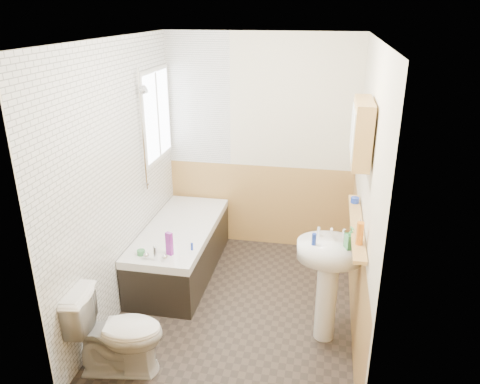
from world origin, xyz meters
name	(u,v)px	position (x,y,z in m)	size (l,w,h in m)	color
floor	(237,306)	(0.00, 0.00, 0.00)	(2.80, 2.80, 0.00)	#2B231E
ceiling	(236,39)	(0.00, 0.00, 2.50)	(2.80, 2.80, 0.00)	white
wall_back	(260,145)	(0.00, 1.41, 1.25)	(2.20, 0.02, 2.50)	#F0E5C6
wall_front	(192,270)	(0.00, -1.41, 1.25)	(2.20, 0.02, 2.50)	#F0E5C6
wall_left	(119,180)	(-1.11, 0.00, 1.25)	(0.02, 2.80, 2.50)	#F0E5C6
wall_right	(366,197)	(1.11, 0.00, 1.25)	(0.02, 2.80, 2.50)	#F0E5C6
wainscot_right	(355,273)	(1.09, 0.00, 0.50)	(0.01, 2.80, 1.00)	tan
wainscot_front	(197,365)	(0.00, -1.39, 0.50)	(2.20, 0.01, 1.00)	tan
wainscot_back	(259,205)	(0.00, 1.39, 0.50)	(2.20, 0.01, 1.00)	tan
tile_cladding_left	(121,180)	(-1.09, 0.00, 1.25)	(0.01, 2.80, 2.50)	white
tile_return_back	(198,100)	(-0.73, 1.39, 1.75)	(0.75, 0.01, 1.50)	white
window	(157,115)	(-1.06, 0.95, 1.65)	(0.03, 0.79, 0.99)	white
bathtub	(181,248)	(-0.73, 0.53, 0.29)	(0.70, 1.65, 0.69)	black
shower_riser	(143,121)	(-1.04, 0.49, 1.69)	(0.11, 0.08, 1.22)	silver
toilet	(118,332)	(-0.76, -1.00, 0.36)	(0.41, 0.73, 0.71)	white
sink	(328,271)	(0.84, -0.29, 0.67)	(0.55, 0.44, 1.05)	white
pine_shelf	(357,225)	(1.04, -0.17, 1.06)	(0.10, 1.26, 0.03)	tan
medicine_cabinet	(362,132)	(1.01, -0.10, 1.83)	(0.14, 0.55, 0.50)	tan
foam_can	(360,233)	(1.04, -0.54, 1.17)	(0.05, 0.05, 0.18)	orange
green_bottle	(360,230)	(1.04, -0.50, 1.18)	(0.04, 0.04, 0.20)	#19339E
black_jar	(355,200)	(1.04, 0.27, 1.10)	(0.08, 0.08, 0.05)	#19339E
soap_bottle	(350,243)	(0.99, -0.35, 0.98)	(0.08, 0.18, 0.08)	#388447
clear_bottle	(314,239)	(0.70, -0.35, 0.99)	(0.04, 0.04, 0.10)	#19339E
blue_gel	(169,244)	(-0.63, -0.07, 0.66)	(0.06, 0.04, 0.23)	purple
cream_jar	(141,252)	(-0.90, -0.12, 0.57)	(0.08, 0.08, 0.05)	#388447
orange_bottle	(192,247)	(-0.45, 0.06, 0.59)	(0.02, 0.02, 0.07)	#19339E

